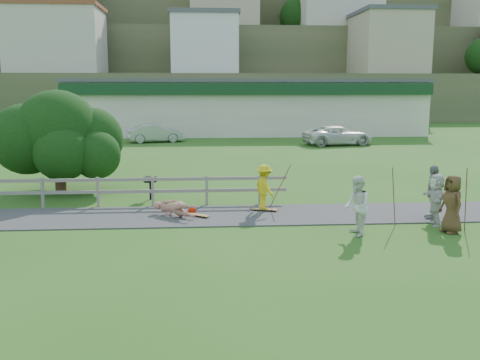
{
  "coord_description": "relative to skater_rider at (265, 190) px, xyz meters",
  "views": [
    {
      "loc": [
        -0.14,
        -16.32,
        4.36
      ],
      "look_at": [
        1.16,
        2.0,
        1.16
      ],
      "focal_mm": 40.0,
      "sensor_mm": 36.0,
      "label": 1
    }
  ],
  "objects": [
    {
      "name": "strip_mall",
      "position": [
        1.97,
        32.92,
        1.78
      ],
      "size": [
        32.5,
        10.75,
        5.1
      ],
      "color": "beige",
      "rests_on": "ground"
    },
    {
      "name": "fence",
      "position": [
        -6.64,
        1.28,
        -0.07
      ],
      "size": [
        15.05,
        0.1,
        1.1
      ],
      "color": "slate",
      "rests_on": "ground"
    },
    {
      "name": "bbq",
      "position": [
        -4.22,
        2.41,
        -0.34
      ],
      "size": [
        0.5,
        0.43,
        0.91
      ],
      "primitive_type": null,
      "rotation": [
        0.0,
        0.0,
        -0.3
      ],
      "color": "black",
      "rests_on": "ground"
    },
    {
      "name": "car_white",
      "position": [
        8.14,
        21.61,
        -0.06
      ],
      "size": [
        5.65,
        3.41,
        1.47
      ],
      "primitive_type": "imported",
      "rotation": [
        0.0,
        0.0,
        1.77
      ],
      "color": "silver",
      "rests_on": "ground"
    },
    {
      "name": "car_silver",
      "position": [
        -5.9,
        24.74,
        -0.06
      ],
      "size": [
        4.67,
        2.57,
        1.46
      ],
      "primitive_type": "imported",
      "rotation": [
        0.0,
        0.0,
        1.81
      ],
      "color": "#A3A5AB",
      "rests_on": "ground"
    },
    {
      "name": "ground",
      "position": [
        -2.03,
        -2.02,
        -0.79
      ],
      "size": [
        260.0,
        260.0,
        0.0
      ],
      "primitive_type": "plane",
      "color": "#295819",
      "rests_on": "ground"
    },
    {
      "name": "longboard_rider",
      "position": [
        0.0,
        0.0,
        -0.74
      ],
      "size": [
        0.93,
        0.5,
        0.1
      ],
      "primitive_type": null,
      "rotation": [
        0.0,
        0.0,
        -0.32
      ],
      "color": "olive",
      "rests_on": "ground"
    },
    {
      "name": "spectator_b",
      "position": [
        5.46,
        -1.45,
        0.12
      ],
      "size": [
        0.73,
        1.15,
        1.83
      ],
      "primitive_type": "imported",
      "rotation": [
        0.0,
        0.0,
        4.43
      ],
      "color": "gray",
      "rests_on": "ground"
    },
    {
      "name": "skater_fallen",
      "position": [
        -3.15,
        -0.57,
        -0.49
      ],
      "size": [
        1.36,
        1.58,
        0.62
      ],
      "primitive_type": "imported",
      "rotation": [
        0.0,
        0.0,
        0.91
      ],
      "color": "#AF7060",
      "rests_on": "ground"
    },
    {
      "name": "pole_spec_left",
      "position": [
        3.82,
        -2.28,
        0.16
      ],
      "size": [
        0.03,
        0.03,
        1.9
      ],
      "primitive_type": "cylinder",
      "color": "brown",
      "rests_on": "ground"
    },
    {
      "name": "hillside",
      "position": [
        -2.03,
        89.29,
        13.62
      ],
      "size": [
        220.0,
        67.0,
        47.5
      ],
      "color": "#445230",
      "rests_on": "ground"
    },
    {
      "name": "pole_spec_right",
      "position": [
        5.8,
        -3.0,
        0.19
      ],
      "size": [
        0.03,
        0.03,
        1.97
      ],
      "primitive_type": "cylinder",
      "color": "brown",
      "rests_on": "ground"
    },
    {
      "name": "pole_rider",
      "position": [
        0.6,
        0.4,
        0.11
      ],
      "size": [
        0.03,
        0.03,
        1.8
      ],
      "primitive_type": "cylinder",
      "color": "brown",
      "rests_on": "ground"
    },
    {
      "name": "path",
      "position": [
        -2.03,
        -0.52,
        -0.77
      ],
      "size": [
        34.0,
        3.0,
        0.04
      ],
      "primitive_type": "cube",
      "color": "#363638",
      "rests_on": "ground"
    },
    {
      "name": "helmet",
      "position": [
        -2.55,
        -0.22,
        -0.65
      ],
      "size": [
        0.29,
        0.29,
        0.29
      ],
      "primitive_type": "sphere",
      "color": "#B21E04",
      "rests_on": "ground"
    },
    {
      "name": "tree",
      "position": [
        -8.15,
        4.27,
        0.94
      ],
      "size": [
        5.54,
        5.54,
        3.48
      ],
      "primitive_type": null,
      "color": "black",
      "rests_on": "ground"
    },
    {
      "name": "spectator_d",
      "position": [
        5.22,
        -2.23,
        0.04
      ],
      "size": [
        0.73,
        1.6,
        1.67
      ],
      "primitive_type": "imported",
      "rotation": [
        0.0,
        0.0,
        4.55
      ],
      "color": "silver",
      "rests_on": "ground"
    },
    {
      "name": "spectator_c",
      "position": [
        5.31,
        -3.13,
        0.09
      ],
      "size": [
        0.74,
        0.97,
        1.78
      ],
      "primitive_type": "imported",
      "rotation": [
        0.0,
        0.0,
        4.92
      ],
      "color": "#513720",
      "rests_on": "ground"
    },
    {
      "name": "longboard_fallen",
      "position": [
        -2.35,
        -0.67,
        -0.75
      ],
      "size": [
        0.83,
        0.69,
        0.1
      ],
      "primitive_type": null,
      "rotation": [
        0.0,
        0.0,
        -0.63
      ],
      "color": "olive",
      "rests_on": "ground"
    },
    {
      "name": "spectator_a",
      "position": [
        2.37,
        -3.22,
        0.1
      ],
      "size": [
        0.68,
        0.87,
        1.79
      ],
      "primitive_type": "imported",
      "rotation": [
        0.0,
        0.0,
        4.71
      ],
      "color": "silver",
      "rests_on": "ground"
    },
    {
      "name": "skater_rider",
      "position": [
        0.0,
        0.0,
        0.0
      ],
      "size": [
        0.93,
        1.17,
        1.59
      ],
      "primitive_type": "imported",
      "rotation": [
        0.0,
        0.0,
        1.96
      ],
      "color": "yellow",
      "rests_on": "ground"
    }
  ]
}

